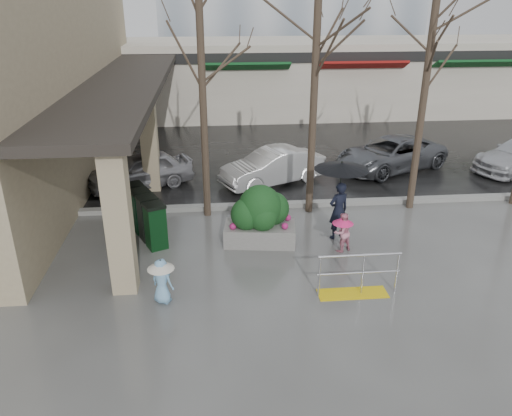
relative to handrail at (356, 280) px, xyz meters
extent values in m
plane|color=#51514F|center=(-1.36, 1.20, -0.38)|extent=(120.00, 120.00, 0.00)
cube|color=black|center=(-1.36, 23.20, -0.37)|extent=(120.00, 36.00, 0.01)
cube|color=gray|center=(-1.36, 5.20, -0.30)|extent=(120.00, 0.30, 0.15)
cube|color=tan|center=(-10.36, 9.20, 3.62)|extent=(6.00, 18.00, 8.00)
cube|color=#2D2823|center=(-6.16, 9.20, 3.25)|extent=(2.80, 18.00, 0.25)
cube|color=tan|center=(-5.26, 0.70, 1.37)|extent=(0.55, 0.55, 3.50)
cube|color=tan|center=(-5.26, 7.20, 1.37)|extent=(0.55, 0.55, 3.50)
cube|color=beige|center=(0.64, 19.20, 1.62)|extent=(34.00, 6.00, 4.00)
cube|color=maroon|center=(-7.36, 16.30, 2.47)|extent=(4.50, 1.68, 0.87)
cube|color=#0F4C1E|center=(-1.36, 16.30, 2.47)|extent=(4.50, 1.68, 0.87)
cube|color=maroon|center=(4.64, 16.30, 2.47)|extent=(4.50, 1.68, 0.87)
cube|color=#0F4C1E|center=(10.64, 16.30, 2.47)|extent=(4.50, 1.68, 0.87)
cube|color=black|center=(0.64, 16.30, 3.02)|extent=(34.00, 0.35, 0.50)
cube|color=yellow|center=(-0.06, 0.00, -0.37)|extent=(1.60, 0.50, 0.02)
cylinder|color=silver|center=(-0.86, 0.00, 0.12)|extent=(0.05, 0.05, 1.00)
cylinder|color=silver|center=(0.14, 0.00, 0.12)|extent=(0.05, 0.05, 1.00)
cylinder|color=silver|center=(0.94, 0.00, 0.12)|extent=(0.05, 0.05, 1.00)
cylinder|color=silver|center=(0.04, 0.00, 0.62)|extent=(1.90, 0.06, 0.06)
cylinder|color=silver|center=(0.04, 0.00, 0.17)|extent=(1.90, 0.04, 0.04)
cylinder|color=#382B21|center=(-3.36, 4.80, 3.02)|extent=(0.22, 0.22, 6.80)
cylinder|color=#382B21|center=(-0.16, 4.80, 3.12)|extent=(0.22, 0.22, 7.00)
cylinder|color=#382B21|center=(3.14, 4.80, 2.87)|extent=(0.22, 0.22, 6.50)
imported|color=black|center=(0.27, 2.86, 0.45)|extent=(0.71, 0.58, 1.66)
cylinder|color=black|center=(0.27, 2.86, 1.31)|extent=(0.02, 0.02, 1.05)
cone|color=black|center=(0.27, 2.86, 1.75)|extent=(1.47, 1.47, 0.18)
sphere|color=black|center=(0.27, 2.86, 1.86)|extent=(0.05, 0.05, 0.05)
imported|color=pink|center=(0.20, 2.09, 0.17)|extent=(0.65, 0.59, 1.09)
cylinder|color=black|center=(0.20, 2.09, 0.37)|extent=(0.02, 0.02, 0.47)
cone|color=#FF287A|center=(0.20, 2.09, 0.51)|extent=(0.57, 0.57, 0.18)
sphere|color=black|center=(0.20, 2.09, 0.62)|extent=(0.05, 0.05, 0.05)
imported|color=#7DB5DF|center=(-4.36, 0.08, 0.16)|extent=(0.62, 0.56, 1.06)
cylinder|color=black|center=(-4.36, 0.08, 0.40)|extent=(0.02, 0.02, 0.50)
cone|color=silver|center=(-4.36, 0.08, 0.56)|extent=(0.60, 0.60, 0.18)
sphere|color=black|center=(-4.36, 0.08, 0.67)|extent=(0.05, 0.05, 0.05)
cube|color=slate|center=(-1.93, 2.76, -0.11)|extent=(2.03, 1.21, 0.53)
ellipsoid|color=#123914|center=(-1.93, 2.76, 0.69)|extent=(1.18, 1.06, 1.23)
sphere|color=#123914|center=(-2.30, 2.66, 0.54)|extent=(0.85, 0.85, 0.85)
sphere|color=#123914|center=(-1.55, 2.92, 0.56)|extent=(0.89, 0.89, 0.89)
cube|color=#0B3414|center=(-4.73, 2.74, 0.21)|extent=(0.64, 0.64, 1.18)
cube|color=black|center=(-4.73, 2.74, 0.85)|extent=(0.68, 0.68, 0.09)
cube|color=black|center=(-4.98, 3.27, 0.21)|extent=(0.64, 0.64, 1.18)
cube|color=black|center=(-4.98, 3.27, 0.85)|extent=(0.68, 0.68, 0.09)
cube|color=#0C351C|center=(-5.23, 3.80, 0.21)|extent=(0.64, 0.64, 1.18)
cube|color=black|center=(-5.23, 3.80, 0.85)|extent=(0.68, 0.68, 0.09)
cube|color=black|center=(-5.47, 4.34, 0.21)|extent=(0.64, 0.64, 1.18)
cube|color=black|center=(-5.47, 4.34, 0.85)|extent=(0.68, 0.68, 0.09)
imported|color=#9E9DA2|center=(-5.71, 7.47, 0.25)|extent=(3.99, 2.75, 1.26)
imported|color=white|center=(-1.00, 7.42, 0.25)|extent=(4.03, 2.84, 1.26)
imported|color=#5C5F64|center=(3.76, 8.55, 0.25)|extent=(4.99, 3.80, 1.26)
camera|label=1|loc=(-3.17, -9.50, 5.96)|focal=35.00mm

